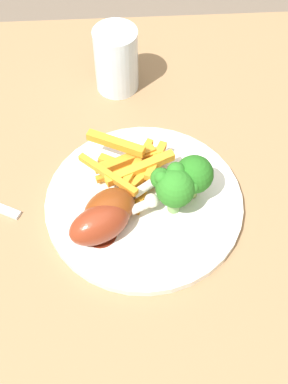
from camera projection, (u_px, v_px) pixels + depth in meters
ground_plane at (115, 374)px, 1.29m from camera, size 6.00×6.00×0.00m
dining_table at (96, 254)px, 0.78m from camera, size 1.05×0.86×0.72m
dinner_plate at (144, 203)px, 0.70m from camera, size 0.27×0.27×0.01m
broccoli_floret_front at (194, 175)px, 0.67m from camera, size 0.05×0.05×0.07m
broccoli_floret_middle at (173, 185)px, 0.66m from camera, size 0.06×0.05×0.07m
carrot_fries_pile at (133, 167)px, 0.71m from camera, size 0.13×0.11×0.05m
chicken_drumstick_near at (102, 223)px, 0.65m from camera, size 0.12×0.08×0.05m
chicken_drumstick_far at (113, 208)px, 0.67m from camera, size 0.12×0.10×0.05m
water_glass at (116, 60)px, 0.80m from camera, size 0.07×0.07×0.11m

